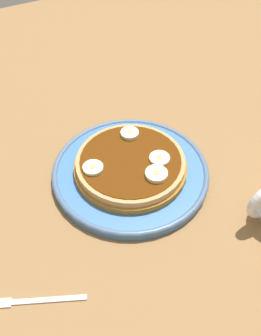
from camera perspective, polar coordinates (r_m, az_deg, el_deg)
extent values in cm
cube|color=olive|center=(65.62, 0.00, -1.99)|extent=(140.00, 140.00, 3.00)
cylinder|color=#3F72B2|center=(63.99, 0.00, -0.69)|extent=(25.15, 25.15, 1.39)
torus|color=#496588|center=(63.63, 0.00, -0.40)|extent=(25.37, 25.37, 0.97)
cylinder|color=#9A6824|center=(63.35, 0.07, 0.35)|extent=(18.11, 18.11, 1.13)
cylinder|color=tan|center=(62.44, 0.18, 0.98)|extent=(17.33, 17.33, 1.13)
cylinder|color=#592B0A|center=(61.78, 0.00, 1.21)|extent=(16.00, 16.00, 0.16)
cylinder|color=#ECEFBB|center=(61.82, 4.22, 1.37)|extent=(3.26, 3.26, 0.60)
cylinder|color=tan|center=(61.58, 4.24, 1.60)|extent=(0.91, 0.91, 0.08)
cylinder|color=beige|center=(60.45, -5.45, -0.01)|extent=(3.18, 3.18, 0.69)
cylinder|color=tan|center=(60.17, -5.47, 0.24)|extent=(0.89, 0.89, 0.08)
cylinder|color=#ECEFBC|center=(65.73, -0.13, 5.00)|extent=(3.04, 3.04, 0.79)
cylinder|color=tan|center=(65.44, -0.13, 5.28)|extent=(0.85, 0.85, 0.08)
cylinder|color=#F6E4B6|center=(59.34, 3.76, -0.91)|extent=(3.44, 3.44, 0.83)
cylinder|color=tan|center=(59.00, 3.78, -0.62)|extent=(0.96, 0.96, 0.08)
cube|color=silver|center=(53.44, -11.67, -18.11)|extent=(9.02, 4.37, 0.50)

